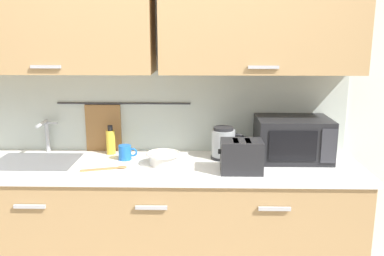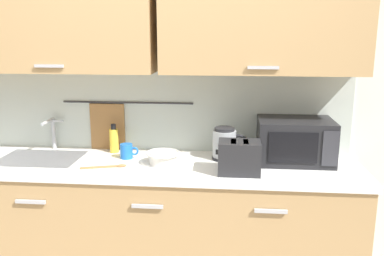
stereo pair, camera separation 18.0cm
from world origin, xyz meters
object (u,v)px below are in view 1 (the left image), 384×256
electric_kettle (224,143)px  mixing_bowl (163,158)px  mug_near_sink (125,152)px  dish_soap_bottle (111,141)px  microwave (293,139)px  toaster (241,156)px  wooden_spoon (110,168)px

electric_kettle → mixing_bowl: 0.41m
mug_near_sink → electric_kettle: bearing=3.8°
dish_soap_bottle → electric_kettle: bearing=-6.6°
microwave → mug_near_sink: size_ratio=3.83×
electric_kettle → dish_soap_bottle: size_ratio=1.16×
mixing_bowl → toaster: toaster is taller
mug_near_sink → wooden_spoon: (-0.06, -0.20, -0.04)m
microwave → mug_near_sink: microwave is taller
toaster → electric_kettle: bearing=108.0°
wooden_spoon → mixing_bowl: bearing=17.9°
mixing_bowl → wooden_spoon: mixing_bowl is taller
microwave → mug_near_sink: 1.07m
toaster → dish_soap_bottle: bearing=157.1°
mug_near_sink → toaster: toaster is taller
mixing_bowl → dish_soap_bottle: bearing=149.0°
mug_near_sink → microwave: bearing=2.0°
mixing_bowl → wooden_spoon: bearing=-162.1°
electric_kettle → dish_soap_bottle: (-0.75, 0.09, -0.01)m
microwave → wooden_spoon: (-1.13, -0.23, -0.13)m
toaster → wooden_spoon: (-0.78, 0.03, -0.09)m
toaster → wooden_spoon: 0.78m
mixing_bowl → toaster: (0.47, -0.13, 0.05)m
mixing_bowl → wooden_spoon: 0.33m
dish_soap_bottle → mixing_bowl: 0.44m
dish_soap_bottle → wooden_spoon: (0.06, -0.32, -0.08)m
electric_kettle → mixing_bowl: (-0.38, -0.14, -0.06)m
electric_kettle → mug_near_sink: 0.63m
dish_soap_bottle → mug_near_sink: size_ratio=1.63×
electric_kettle → dish_soap_bottle: electric_kettle is taller
mug_near_sink → toaster: 0.75m
mixing_bowl → wooden_spoon: (-0.31, -0.10, -0.04)m
mixing_bowl → mug_near_sink: bearing=159.5°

